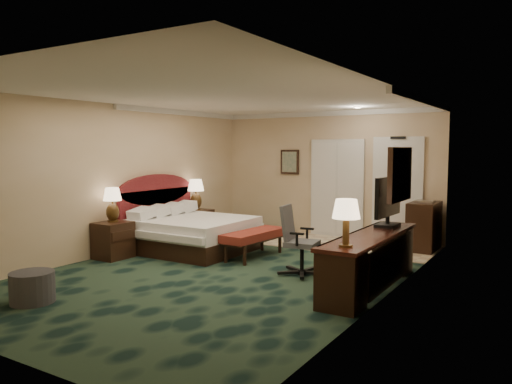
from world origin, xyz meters
The scene contains 24 objects.
floor centered at (0.00, 0.00, 0.00)m, with size 5.00×7.50×0.00m, color black.
ceiling centered at (0.00, 0.00, 2.70)m, with size 5.00×7.50×0.00m, color silver.
wall_back centered at (0.00, 3.75, 1.35)m, with size 5.00×0.00×2.70m, color tan.
wall_left centered at (-2.50, 0.00, 1.35)m, with size 0.00×7.50×2.70m, color tan.
wall_right centered at (2.50, 0.00, 1.35)m, with size 0.00×7.50×2.70m, color tan.
crown_molding centered at (0.00, 0.00, 2.65)m, with size 5.00×7.50×0.10m, color silver, non-canonical shape.
tile_patch centered at (0.90, 2.90, 0.01)m, with size 3.20×1.70×0.01m, color beige.
headboard centered at (-2.44, 1.00, 0.70)m, with size 0.12×2.00×1.40m, color #520B10, non-canonical shape.
entry_door centered at (1.55, 3.72, 1.05)m, with size 1.02×0.06×2.18m, color silver.
closet_doors centered at (0.25, 3.71, 1.05)m, with size 1.20×0.06×2.10m, color silver.
wall_art centered at (-0.90, 3.71, 1.60)m, with size 0.45×0.06×0.55m, color #476959.
wall_mirror centered at (2.46, 0.60, 1.55)m, with size 0.05×0.95×0.75m, color white.
bed centered at (-1.43, 0.90, 0.31)m, with size 1.94×1.80×0.62m, color white.
nightstand_near centered at (-2.23, -0.33, 0.32)m, with size 0.51×0.58×0.63m, color black.
nightstand_far centered at (-2.24, 2.07, 0.30)m, with size 0.47×0.54×0.59m, color black.
lamp_near centered at (-2.26, -0.30, 0.93)m, with size 0.32×0.32×0.60m, color black, non-canonical shape.
lamp_far centered at (-2.28, 2.04, 0.92)m, with size 0.35×0.35×0.66m, color black, non-canonical shape.
bed_bench centered at (-0.17, 1.00, 0.23)m, with size 0.48×1.39×0.47m, color maroon.
ottoman centered at (-1.16, -2.61, 0.19)m, with size 0.54×0.54×0.38m, color #353535.
desk centered at (2.20, 0.19, 0.37)m, with size 0.56×2.60×0.75m, color black.
tv centered at (2.20, 0.93, 1.12)m, with size 0.08×0.96×0.75m, color black.
desk_lamp centered at (2.23, -0.81, 1.04)m, with size 0.33×0.33×0.58m, color black, non-canonical shape.
desk_chair centered at (1.08, 0.36, 0.53)m, with size 0.61×0.57×1.05m, color #494A50, non-canonical shape.
minibar centered at (2.21, 3.20, 0.45)m, with size 0.48×0.86×0.91m, color black.
Camera 1 is at (4.38, -6.31, 1.91)m, focal length 35.00 mm.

